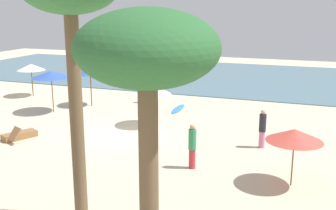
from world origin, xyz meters
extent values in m
plane|color=beige|center=(0.00, 0.00, 0.00)|extent=(60.00, 60.00, 0.00)
cube|color=slate|center=(0.00, 17.00, 0.03)|extent=(48.00, 16.00, 0.06)
cylinder|color=brown|center=(7.58, -3.12, 0.96)|extent=(0.05, 0.05, 1.92)
cone|color=#D84C3F|center=(7.58, -3.12, 1.77)|extent=(1.86, 1.86, 0.41)
cylinder|color=brown|center=(0.59, 1.77, 1.03)|extent=(0.05, 0.05, 2.05)
cone|color=silver|center=(0.59, 1.77, 1.86)|extent=(1.86, 1.86, 0.49)
cylinder|color=brown|center=(-4.44, 4.41, 1.13)|extent=(0.06, 0.06, 2.27)
cone|color=#3359B2|center=(-4.44, 4.41, 2.12)|extent=(1.83, 1.83, 0.40)
cylinder|color=brown|center=(-5.66, 2.31, 1.14)|extent=(0.05, 0.05, 2.29)
cone|color=#3359B2|center=(-5.66, 2.31, 2.15)|extent=(2.18, 2.18, 0.38)
cylinder|color=brown|center=(-9.41, 5.37, 1.04)|extent=(0.06, 0.06, 2.09)
cone|color=white|center=(-9.41, 5.37, 1.93)|extent=(1.81, 1.81, 0.41)
cube|color=olive|center=(-4.32, -2.18, 0.14)|extent=(1.18, 1.61, 0.28)
cube|color=olive|center=(-4.02, -2.81, 0.43)|extent=(0.71, 0.65, 0.56)
cylinder|color=#D17299|center=(6.14, 0.34, 0.36)|extent=(0.35, 0.35, 0.72)
cylinder|color=#26262D|center=(6.14, 0.34, 1.09)|extent=(0.41, 0.41, 0.75)
sphere|color=tan|center=(6.14, 0.34, 1.55)|extent=(0.20, 0.20, 0.20)
cylinder|color=#BF3338|center=(4.03, -2.83, 0.37)|extent=(0.33, 0.33, 0.73)
cylinder|color=#338C59|center=(4.03, -2.83, 1.12)|extent=(0.39, 0.39, 0.77)
sphere|color=tan|center=(4.03, -2.83, 1.60)|extent=(0.21, 0.21, 0.21)
cylinder|color=#2D4C8C|center=(-1.30, 6.28, 0.40)|extent=(0.30, 0.30, 0.79)
cylinder|color=white|center=(-1.30, 6.28, 1.21)|extent=(0.35, 0.35, 0.83)
sphere|color=beige|center=(-1.30, 6.28, 1.72)|extent=(0.22, 0.22, 0.22)
cylinder|color=brown|center=(5.04, -9.33, 2.30)|extent=(0.40, 0.40, 4.61)
ellipsoid|color=#2D6633|center=(5.04, -9.33, 5.10)|extent=(2.82, 2.82, 1.55)
cylinder|color=brown|center=(2.09, -7.34, 2.95)|extent=(0.37, 0.37, 5.89)
ellipsoid|color=#338CCC|center=(0.72, 5.33, 0.04)|extent=(0.59, 2.22, 0.07)
camera|label=1|loc=(8.11, -16.58, 5.92)|focal=44.15mm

